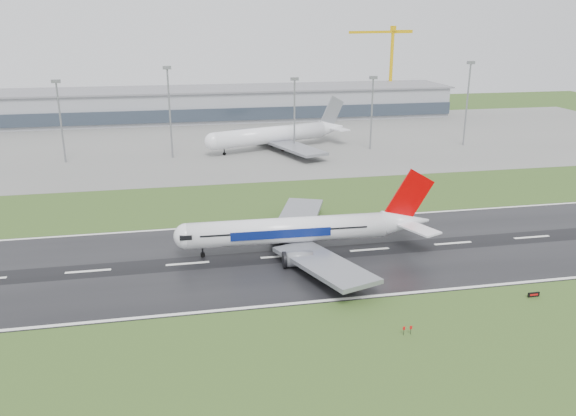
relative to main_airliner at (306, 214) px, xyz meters
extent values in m
plane|color=#2E4A1B|center=(-5.91, -2.43, -8.50)|extent=(520.00, 520.00, 0.00)
cube|color=black|center=(-5.91, -2.43, -8.45)|extent=(400.00, 45.00, 0.10)
cube|color=slate|center=(-5.91, 122.57, -8.46)|extent=(400.00, 130.00, 0.08)
cube|color=gray|center=(-5.91, 182.57, -1.00)|extent=(240.00, 36.00, 15.00)
cylinder|color=gray|center=(-66.25, 97.57, 5.51)|extent=(0.64, 0.64, 28.02)
cylinder|color=gray|center=(-28.46, 97.57, 7.52)|extent=(0.64, 0.64, 32.05)
cylinder|color=gray|center=(17.69, 97.57, 5.14)|extent=(0.64, 0.64, 27.28)
cylinder|color=gray|center=(48.35, 97.57, 5.12)|extent=(0.64, 0.64, 27.23)
cylinder|color=gray|center=(88.12, 97.57, 7.62)|extent=(0.64, 0.64, 32.24)
camera|label=1|loc=(-26.58, -115.34, 40.26)|focal=35.87mm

